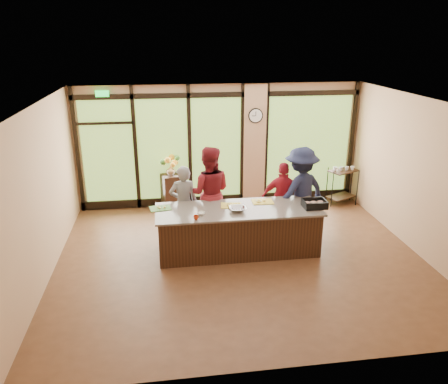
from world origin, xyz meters
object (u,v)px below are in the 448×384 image
object	(u,v)px
island_base	(238,231)
flower_stand	(172,192)
roasting_pan	(314,205)
cook_right	(300,191)
cook_left	(184,203)
bar_cart	(342,182)

from	to	relation	value
island_base	flower_stand	xyz separation A→B (m)	(-1.24, 2.45, 0.00)
roasting_pan	cook_right	bearing A→B (deg)	91.01
island_base	cook_left	size ratio (longest dim) A/B	1.92
cook_left	cook_right	world-z (taller)	cook_right
cook_right	roasting_pan	xyz separation A→B (m)	(0.03, -0.81, -0.00)
island_base	roasting_pan	distance (m)	1.57
cook_right	bar_cart	xyz separation A→B (m)	(1.61, 1.54, -0.37)
cook_left	flower_stand	distance (m)	1.78
island_base	bar_cart	world-z (taller)	bar_cart
roasting_pan	flower_stand	bearing A→B (deg)	135.46
cook_left	bar_cart	distance (m)	4.36
flower_stand	bar_cart	bearing A→B (deg)	-18.49
cook_right	flower_stand	world-z (taller)	cook_right
island_base	flower_stand	world-z (taller)	flower_stand
roasting_pan	flower_stand	world-z (taller)	roasting_pan
flower_stand	island_base	bearing A→B (deg)	-78.54
flower_stand	bar_cart	world-z (taller)	bar_cart
roasting_pan	island_base	bearing A→B (deg)	173.70
cook_right	bar_cart	size ratio (longest dim) A/B	1.95
cook_left	island_base	bearing A→B (deg)	139.76
cook_left	roasting_pan	distance (m)	2.65
island_base	cook_left	world-z (taller)	cook_left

